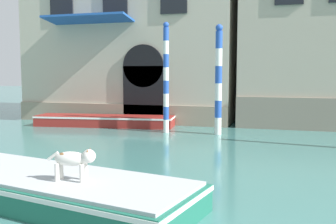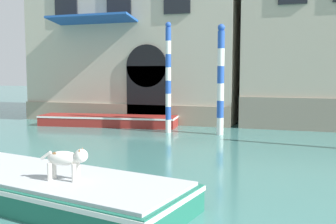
{
  "view_description": "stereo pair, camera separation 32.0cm",
  "coord_description": "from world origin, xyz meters",
  "views": [
    {
      "loc": [
        5.62,
        0.55,
        2.47
      ],
      "look_at": [
        2.07,
        12.5,
        1.2
      ],
      "focal_mm": 42.0,
      "sensor_mm": 36.0,
      "label": 1
    },
    {
      "loc": [
        5.93,
        0.64,
        2.47
      ],
      "look_at": [
        2.07,
        12.5,
        1.2
      ],
      "focal_mm": 42.0,
      "sensor_mm": 36.0,
      "label": 2
    }
  ],
  "objects": [
    {
      "name": "boat_foreground",
      "position": [
        1.25,
        6.93,
        0.29
      ],
      "size": [
        6.41,
        3.16,
        0.54
      ],
      "rotation": [
        0.0,
        0.0,
        -0.2
      ],
      "color": "#1E6651",
      "rests_on": "ground_plane"
    },
    {
      "name": "mooring_pole_0",
      "position": [
        3.12,
        15.91,
        2.18
      ],
      "size": [
        0.28,
        0.28,
        4.32
      ],
      "color": "white",
      "rests_on": "ground_plane"
    },
    {
      "name": "mooring_pole_2",
      "position": [
        0.99,
        15.84,
        2.25
      ],
      "size": [
        0.23,
        0.23,
        4.47
      ],
      "color": "white",
      "rests_on": "ground_plane"
    },
    {
      "name": "dog_on_deck",
      "position": [
        2.09,
        6.61,
        0.93
      ],
      "size": [
        0.89,
        0.34,
        0.59
      ],
      "rotation": [
        0.0,
        0.0,
        0.14
      ],
      "color": "silver",
      "rests_on": "boat_foreground"
    },
    {
      "name": "boat_moored_near_palazzo",
      "position": [
        -2.26,
        16.84,
        0.26
      ],
      "size": [
        6.48,
        2.19,
        0.49
      ],
      "rotation": [
        0.0,
        0.0,
        0.13
      ],
      "color": "maroon",
      "rests_on": "ground_plane"
    }
  ]
}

